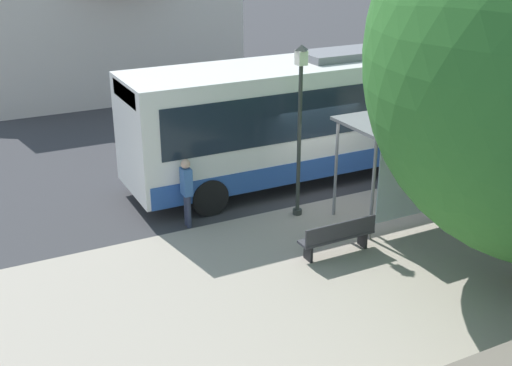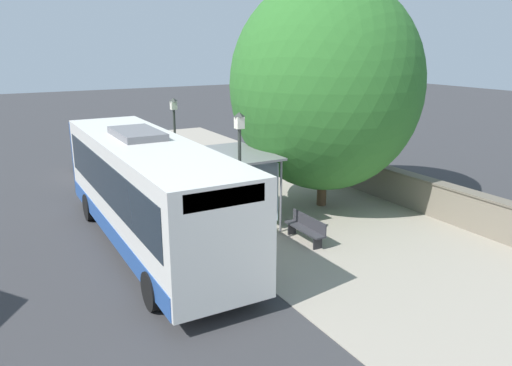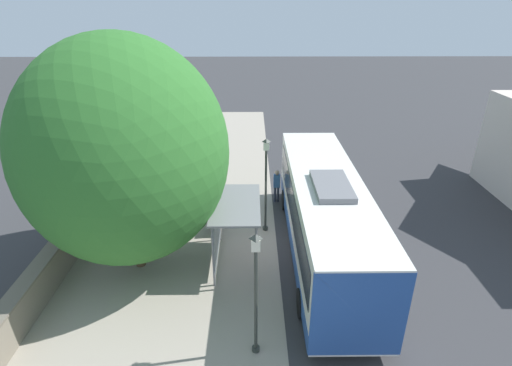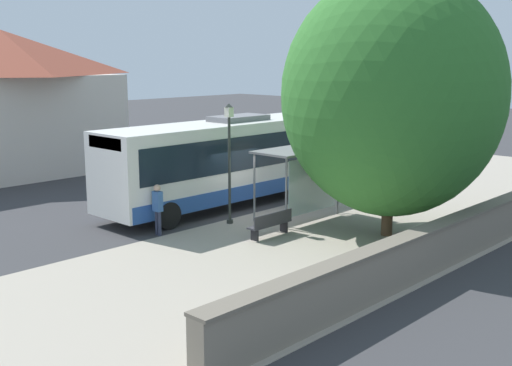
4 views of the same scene
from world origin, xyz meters
The scene contains 8 objects.
ground_plane centered at (0.00, 0.00, 0.00)m, with size 120.00×120.00×0.00m, color #353538.
sidewalk_plaza centered at (-4.50, 0.00, 0.01)m, with size 9.00×44.00×0.02m.
background_building centered at (15.54, 2.01, 3.85)m, with size 7.47×11.21×7.48m.
bus centered at (1.84, -0.71, 1.91)m, with size 2.76×11.38×3.70m.
bus_shelter centered at (-1.88, -1.15, 2.24)m, with size 1.87×3.38×2.68m.
pedestrian centered at (0.21, 4.04, 1.07)m, with size 0.34×0.24×1.80m.
bench centered at (-2.77, 1.53, 0.48)m, with size 0.40×1.87×0.88m.
street_lamp_far centered at (-0.46, 1.24, 2.64)m, with size 0.28×0.28×4.46m.
Camera 1 is at (-13.63, 9.13, 7.17)m, focal length 45.00 mm.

